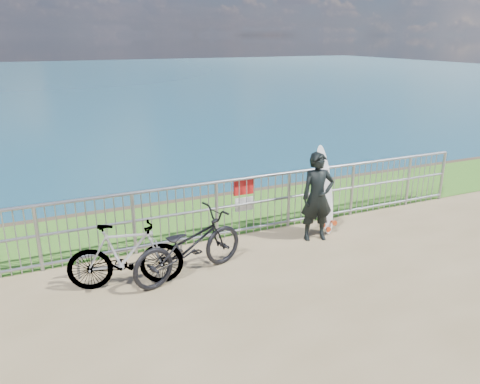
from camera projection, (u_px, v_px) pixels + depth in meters
name	position (u px, v px, depth m)	size (l,w,h in m)	color
grass_strip	(220.00, 215.00, 9.79)	(120.00, 120.00, 0.00)	#336C1D
railing	(243.00, 206.00, 8.67)	(10.06, 0.10, 1.13)	#93969B
surfer	(317.00, 197.00, 8.41)	(0.60, 0.39, 1.64)	black
surfboard	(325.00, 194.00, 8.70)	(0.55, 0.52, 1.69)	white
bicycle_near	(189.00, 245.00, 7.19)	(0.68, 1.94, 1.02)	black
bicycle_far	(125.00, 255.00, 6.87)	(0.48, 1.69, 1.02)	black
bike_rack	(131.00, 251.00, 7.45)	(1.85, 0.05, 0.38)	#93969B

